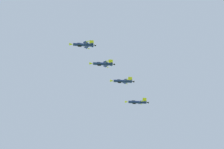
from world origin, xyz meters
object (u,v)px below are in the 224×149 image
object	(u,v)px
fighter_jet_left_outer	(137,102)
fighter_jet_left_wing	(102,64)
fighter_jet_lead	(83,45)
fighter_jet_right_wing	(122,81)

from	to	relation	value
fighter_jet_left_outer	fighter_jet_left_wing	bearing A→B (deg)	138.94
fighter_jet_left_wing	fighter_jet_lead	bearing A→B (deg)	135.44
fighter_jet_lead	fighter_jet_left_outer	distance (m)	53.42
fighter_jet_right_wing	fighter_jet_left_outer	bearing A→B (deg)	-37.95
fighter_jet_lead	fighter_jet_left_wing	bearing A→B (deg)	-44.56
fighter_jet_left_wing	fighter_jet_right_wing	distance (m)	19.39
fighter_jet_lead	fighter_jet_right_wing	distance (m)	36.34
fighter_jet_right_wing	fighter_jet_left_outer	world-z (taller)	fighter_jet_right_wing
fighter_jet_lead	fighter_jet_right_wing	world-z (taller)	fighter_jet_right_wing
fighter_jet_lead	fighter_jet_right_wing	size ratio (longest dim) A/B	1.00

